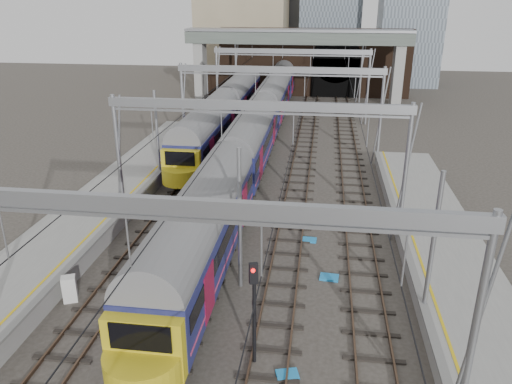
# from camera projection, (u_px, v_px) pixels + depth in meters

# --- Properties ---
(ground) EXTENTS (160.00, 160.00, 0.00)m
(ground) POSITION_uv_depth(u_px,v_px,m) (233.00, 309.00, 22.44)
(ground) COLOR #38332D
(ground) RESTS_ON ground
(platform_left) EXTENTS (4.32, 55.00, 1.12)m
(platform_left) POSITION_uv_depth(u_px,v_px,m) (48.00, 257.00, 25.81)
(platform_left) COLOR gray
(platform_left) RESTS_ON ground
(platform_right) EXTENTS (4.32, 47.00, 1.12)m
(platform_right) POSITION_uv_depth(u_px,v_px,m) (481.00, 340.00, 19.58)
(platform_right) COLOR gray
(platform_right) RESTS_ON ground
(tracks) EXTENTS (14.40, 80.00, 0.22)m
(tracks) POSITION_uv_depth(u_px,v_px,m) (270.00, 189.00, 36.25)
(tracks) COLOR #4C3828
(tracks) RESTS_ON ground
(overhead_line) EXTENTS (16.80, 80.00, 8.00)m
(overhead_line) POSITION_uv_depth(u_px,v_px,m) (279.00, 84.00, 39.81)
(overhead_line) COLOR gray
(overhead_line) RESTS_ON ground
(retaining_wall) EXTENTS (28.00, 2.75, 9.00)m
(retaining_wall) POSITION_uv_depth(u_px,v_px,m) (309.00, 64.00, 68.51)
(retaining_wall) COLOR #301F15
(retaining_wall) RESTS_ON ground
(overbridge) EXTENTS (28.00, 3.00, 9.25)m
(overbridge) POSITION_uv_depth(u_px,v_px,m) (297.00, 46.00, 62.14)
(overbridge) COLOR gray
(overbridge) RESTS_ON ground
(train_main) EXTENTS (2.87, 66.29, 4.91)m
(train_main) POSITION_uv_depth(u_px,v_px,m) (263.00, 116.00, 46.91)
(train_main) COLOR black
(train_main) RESTS_ON ground
(train_second) EXTENTS (2.83, 32.70, 4.85)m
(train_second) POSITION_uv_depth(u_px,v_px,m) (226.00, 111.00, 49.28)
(train_second) COLOR black
(train_second) RESTS_ON ground
(signal_near_left) EXTENTS (0.36, 0.45, 4.41)m
(signal_near_left) POSITION_uv_depth(u_px,v_px,m) (160.00, 268.00, 20.31)
(signal_near_left) COLOR black
(signal_near_left) RESTS_ON ground
(signal_near_centre) EXTENTS (0.35, 0.45, 4.42)m
(signal_near_centre) POSITION_uv_depth(u_px,v_px,m) (254.00, 300.00, 18.18)
(signal_near_centre) COLOR black
(signal_near_centre) RESTS_ON ground
(relay_cabinet) EXTENTS (0.78, 0.73, 1.25)m
(relay_cabinet) POSITION_uv_depth(u_px,v_px,m) (70.00, 289.00, 22.87)
(relay_cabinet) COLOR silver
(relay_cabinet) RESTS_ON ground
(equip_cover_a) EXTENTS (0.95, 0.78, 0.10)m
(equip_cover_a) POSITION_uv_depth(u_px,v_px,m) (287.00, 375.00, 18.53)
(equip_cover_a) COLOR #1B84CF
(equip_cover_a) RESTS_ON ground
(equip_cover_b) EXTENTS (0.89, 0.65, 0.10)m
(equip_cover_b) POSITION_uv_depth(u_px,v_px,m) (309.00, 240.00, 28.70)
(equip_cover_b) COLOR #1B84CF
(equip_cover_b) RESTS_ON ground
(equip_cover_c) EXTENTS (0.98, 0.73, 0.11)m
(equip_cover_c) POSITION_uv_depth(u_px,v_px,m) (329.00, 277.00, 24.89)
(equip_cover_c) COLOR #1B84CF
(equip_cover_c) RESTS_ON ground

